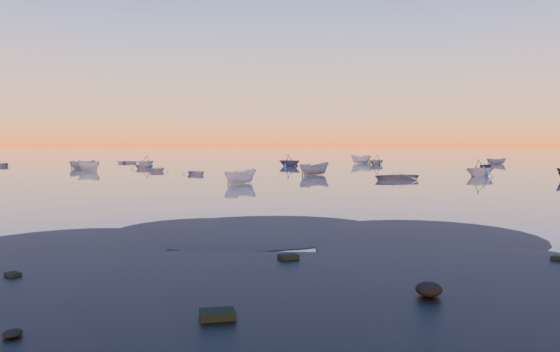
# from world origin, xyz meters

# --- Properties ---
(ground) EXTENTS (600.00, 600.00, 0.00)m
(ground) POSITION_xyz_m (0.00, 100.00, 0.00)
(ground) COLOR slate
(ground) RESTS_ON ground
(mud_lobes) EXTENTS (140.00, 6.00, 0.07)m
(mud_lobes) POSITION_xyz_m (0.00, -1.00, 0.01)
(mud_lobes) COLOR black
(mud_lobes) RESTS_ON ground
(moored_fleet) EXTENTS (124.00, 58.00, 1.20)m
(moored_fleet) POSITION_xyz_m (0.00, 53.00, 0.00)
(moored_fleet) COLOR silver
(moored_fleet) RESTS_ON ground
(boat_near_left) EXTENTS (3.97, 3.09, 0.92)m
(boat_near_left) POSITION_xyz_m (-11.02, 41.69, 0.00)
(boat_near_left) COLOR silver
(boat_near_left) RESTS_ON ground
(boat_near_center) EXTENTS (3.99, 4.39, 1.45)m
(boat_near_center) POSITION_xyz_m (2.72, 41.59, 0.00)
(boat_near_center) COLOR slate
(boat_near_center) RESTS_ON ground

